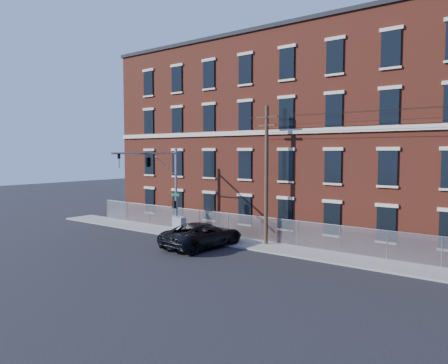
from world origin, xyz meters
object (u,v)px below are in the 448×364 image
at_px(utility_cabinet, 179,226).
at_px(traffic_signal_mast, 155,170).
at_px(pickup_truck, 202,235).
at_px(utility_pole_near, 266,172).

bearing_deg(utility_cabinet, traffic_signal_mast, -97.24).
xyz_separation_m(traffic_signal_mast, pickup_truck, (4.76, 0.05, -4.49)).
relative_size(traffic_signal_mast, utility_cabinet, 4.96).
xyz_separation_m(utility_pole_near, utility_cabinet, (-7.48, -1.32, -4.51)).
height_order(utility_pole_near, pickup_truck, utility_pole_near).
relative_size(traffic_signal_mast, pickup_truck, 1.08).
bearing_deg(traffic_signal_mast, utility_cabinet, 76.19).
distance_m(utility_pole_near, utility_cabinet, 8.84).
bearing_deg(utility_pole_near, pickup_truck, -133.86).
bearing_deg(pickup_truck, utility_pole_near, -129.22).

